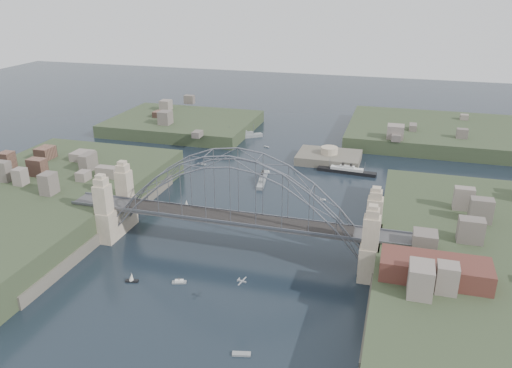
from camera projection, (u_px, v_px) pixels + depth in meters
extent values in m
plane|color=black|center=(235.00, 249.00, 122.46)|extent=(500.00, 500.00, 0.00)
cube|color=#464547|center=(235.00, 219.00, 119.49)|extent=(84.00, 6.00, 0.70)
cube|color=slate|center=(231.00, 223.00, 116.61)|extent=(84.00, 0.25, 0.50)
cube|color=slate|center=(239.00, 212.00, 121.97)|extent=(84.00, 0.25, 0.50)
cube|color=black|center=(235.00, 217.00, 119.29)|extent=(55.20, 5.20, 0.35)
cube|color=tan|center=(104.00, 209.00, 122.83)|extent=(3.40, 3.40, 17.70)
cube|color=tan|center=(125.00, 194.00, 131.75)|extent=(3.40, 3.40, 17.70)
cube|color=tan|center=(370.00, 244.00, 106.60)|extent=(3.40, 3.40, 17.70)
cube|color=tan|center=(373.00, 223.00, 115.52)|extent=(3.40, 3.40, 17.70)
cube|color=tan|center=(117.00, 218.00, 129.09)|extent=(4.08, 13.80, 8.00)
cube|color=tan|center=(370.00, 253.00, 112.86)|extent=(4.08, 13.80, 8.00)
cube|color=#2F3C23|center=(30.00, 213.00, 136.66)|extent=(50.00, 90.00, 12.00)
cube|color=#575246|center=(104.00, 227.00, 131.24)|extent=(6.00, 70.00, 4.00)
cube|color=#2F3C23|center=(498.00, 278.00, 106.78)|extent=(50.00, 90.00, 12.00)
cube|color=#575246|center=(387.00, 267.00, 112.95)|extent=(6.00, 70.00, 4.00)
cube|color=#2F3C23|center=(184.00, 128.00, 221.20)|extent=(60.00, 45.00, 9.00)
cube|color=#2F3C23|center=(436.00, 137.00, 207.44)|extent=(70.00, 55.00, 9.50)
cube|color=#575246|center=(329.00, 163.00, 182.01)|extent=(22.00, 16.00, 7.00)
cylinder|color=tan|center=(329.00, 150.00, 180.26)|extent=(6.00, 6.00, 2.40)
cube|color=#592D26|center=(435.00, 269.00, 94.93)|extent=(20.00, 8.00, 4.00)
cube|color=#464547|center=(400.00, 354.00, 87.18)|extent=(4.00, 22.00, 1.40)
cube|color=gray|center=(262.00, 180.00, 163.82)|extent=(4.45, 15.64, 1.38)
cube|color=gray|center=(262.00, 177.00, 163.43)|extent=(2.85, 8.66, 1.03)
cube|color=gray|center=(262.00, 175.00, 163.14)|extent=(1.72, 4.01, 0.69)
cylinder|color=black|center=(262.00, 174.00, 161.92)|extent=(0.74, 0.74, 1.38)
cylinder|color=black|center=(263.00, 172.00, 163.92)|extent=(0.74, 0.74, 1.38)
cylinder|color=slate|center=(261.00, 179.00, 158.70)|extent=(0.14, 0.14, 3.45)
cylinder|color=slate|center=(264.00, 169.00, 167.27)|extent=(0.14, 0.14, 3.45)
cube|color=gray|center=(242.00, 137.00, 208.64)|extent=(15.67, 12.25, 1.76)
cube|color=gray|center=(242.00, 134.00, 208.15)|extent=(8.90, 7.13, 1.32)
cube|color=gray|center=(241.00, 132.00, 207.78)|extent=(4.34, 3.65, 0.88)
cylinder|color=black|center=(239.00, 130.00, 207.11)|extent=(0.87, 0.87, 1.76)
cylinder|color=black|center=(244.00, 130.00, 207.88)|extent=(0.87, 0.87, 1.76)
cylinder|color=slate|center=(229.00, 132.00, 205.92)|extent=(0.18, 0.18, 4.40)
cylinder|color=slate|center=(254.00, 129.00, 209.23)|extent=(0.18, 0.18, 4.40)
cube|color=black|center=(347.00, 172.00, 170.89)|extent=(19.86, 4.34, 1.43)
cube|color=silver|center=(347.00, 169.00, 170.49)|extent=(10.97, 2.92, 1.07)
cube|color=silver|center=(347.00, 167.00, 170.19)|extent=(5.03, 1.89, 0.72)
cylinder|color=black|center=(343.00, 164.00, 170.42)|extent=(0.97, 0.97, 1.43)
cylinder|color=black|center=(351.00, 165.00, 169.50)|extent=(0.97, 0.97, 1.43)
cylinder|color=slate|center=(330.00, 163.00, 171.99)|extent=(0.14, 0.14, 3.58)
cylinder|color=slate|center=(365.00, 168.00, 168.06)|extent=(0.14, 0.14, 3.58)
cube|color=#A3A6AA|center=(242.00, 281.00, 96.37)|extent=(1.61, 0.54, 0.28)
cube|color=#A3A6AA|center=(242.00, 281.00, 96.35)|extent=(0.78, 3.17, 0.06)
cube|color=#A3A6AA|center=(239.00, 280.00, 96.64)|extent=(0.31, 1.00, 0.35)
cube|color=silver|center=(187.00, 206.00, 145.51)|extent=(2.41, 1.91, 0.45)
cylinder|color=slate|center=(186.00, 203.00, 145.12)|extent=(0.08, 0.08, 2.20)
cone|color=silver|center=(186.00, 203.00, 145.12)|extent=(1.58, 1.51, 1.92)
cube|color=silver|center=(323.00, 200.00, 149.79)|extent=(1.66, 0.77, 0.45)
cube|color=silver|center=(179.00, 282.00, 108.75)|extent=(3.16, 1.86, 0.45)
cube|color=silver|center=(179.00, 281.00, 108.60)|extent=(1.97, 1.35, 0.40)
cylinder|color=black|center=(179.00, 279.00, 108.43)|extent=(0.16, 0.16, 0.70)
cube|color=silver|center=(377.00, 193.00, 154.51)|extent=(2.29, 1.36, 0.45)
cylinder|color=slate|center=(377.00, 190.00, 154.12)|extent=(0.08, 0.08, 2.20)
cone|color=silver|center=(377.00, 190.00, 154.12)|extent=(1.49, 1.34, 1.92)
cube|color=silver|center=(201.00, 164.00, 178.65)|extent=(3.22, 1.35, 0.45)
cube|color=silver|center=(268.00, 172.00, 171.29)|extent=(1.64, 1.76, 0.45)
cube|color=silver|center=(268.00, 171.00, 171.14)|extent=(1.09, 1.15, 0.40)
cylinder|color=black|center=(268.00, 170.00, 170.97)|extent=(0.16, 0.16, 0.70)
cube|color=silver|center=(241.00, 354.00, 87.86)|extent=(3.37, 1.76, 0.45)
cube|color=silver|center=(266.00, 147.00, 197.36)|extent=(2.27, 1.49, 0.45)
cube|color=silver|center=(355.00, 232.00, 130.35)|extent=(2.05, 2.04, 0.45)
cube|color=silver|center=(132.00, 281.00, 109.27)|extent=(2.89, 1.49, 0.45)
cylinder|color=slate|center=(131.00, 277.00, 108.88)|extent=(0.08, 0.08, 2.20)
cone|color=silver|center=(131.00, 277.00, 108.88)|extent=(1.43, 1.25, 1.92)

